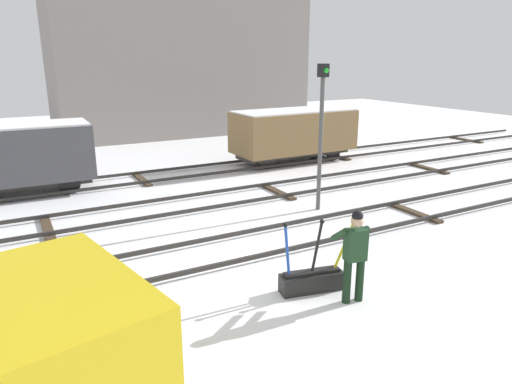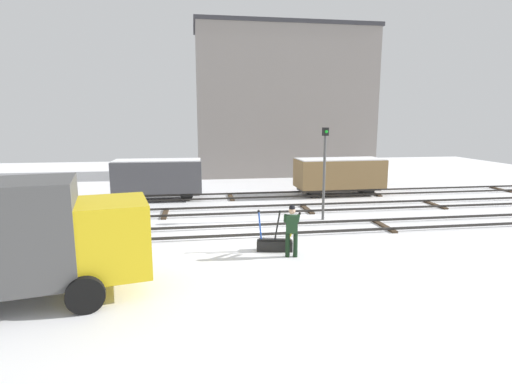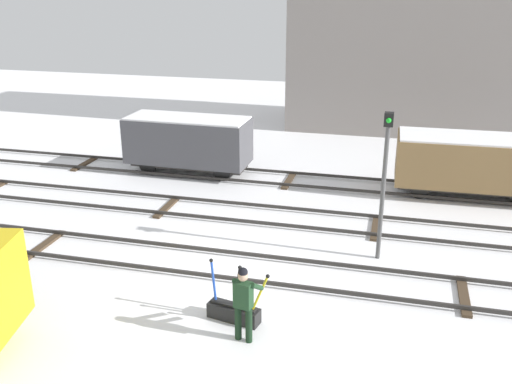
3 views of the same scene
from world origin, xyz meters
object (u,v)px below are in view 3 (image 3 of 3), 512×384
(rail_worker, at_px, (244,299))
(freight_car_far_end, at_px, (188,141))
(switch_lever_frame, at_px, (234,311))
(signal_post, at_px, (384,173))
(freight_car_mid_siding, at_px, (471,162))

(rail_worker, height_order, freight_car_far_end, freight_car_far_end)
(switch_lever_frame, height_order, signal_post, signal_post)
(switch_lever_frame, bearing_deg, freight_car_far_end, 127.37)
(freight_car_mid_siding, xyz_separation_m, freight_car_far_end, (-10.65, 0.00, 0.04))
(switch_lever_frame, relative_size, rail_worker, 0.86)
(rail_worker, relative_size, freight_car_mid_siding, 0.34)
(switch_lever_frame, height_order, rail_worker, rail_worker)
(freight_car_mid_siding, bearing_deg, rail_worker, -119.00)
(signal_post, height_order, freight_car_mid_siding, signal_post)
(switch_lever_frame, xyz_separation_m, freight_car_mid_siding, (5.90, 9.77, 1.04))
(rail_worker, height_order, signal_post, signal_post)
(rail_worker, xyz_separation_m, signal_post, (2.61, 4.68, 1.53))
(switch_lever_frame, bearing_deg, freight_car_mid_siding, 70.28)
(rail_worker, bearing_deg, switch_lever_frame, 133.63)
(rail_worker, relative_size, signal_post, 0.42)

